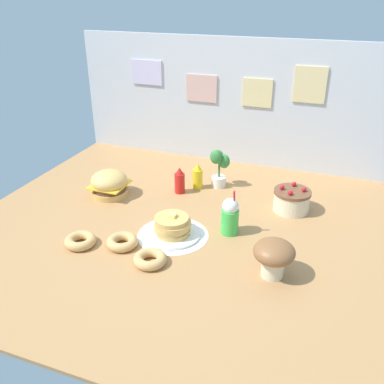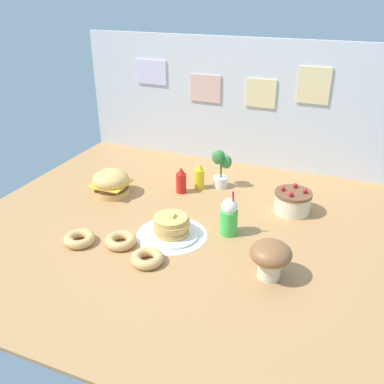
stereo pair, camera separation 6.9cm
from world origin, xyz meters
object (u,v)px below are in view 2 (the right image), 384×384
Objects in this scene: burger at (111,183)px; mustard_bottle at (199,177)px; cream_soda_cup at (229,217)px; donut_chocolate at (121,240)px; potted_plant at (221,167)px; pancake_stack at (171,227)px; ketchup_bottle at (181,181)px; mushroom_stool at (270,256)px; layer_cake at (293,202)px; donut_vanilla at (147,258)px; donut_pink_glaze at (79,239)px.

mustard_bottle is at bearing 30.77° from burger.
cream_soda_cup reaches higher than donut_chocolate.
pancake_stack is at bearing -94.41° from potted_plant.
burger is at bearing 168.52° from cream_soda_cup.
cream_soda_cup is at bearing -39.69° from ketchup_bottle.
mushroom_stool reaches higher than donut_chocolate.
pancake_stack is 1.36× the size of layer_cake.
donut_vanilla is (-0.59, -0.81, -0.04)m from layer_cake.
potted_plant is (0.27, 0.90, 0.12)m from donut_chocolate.
cream_soda_cup reaches higher than donut_vanilla.
cream_soda_cup is at bearing -53.00° from mustard_bottle.
cream_soda_cup reaches higher than donut_pink_glaze.
mustard_bottle reaches higher than donut_chocolate.
donut_chocolate is at bearing -94.17° from ketchup_bottle.
mushroom_stool is at bearing -89.17° from layer_cake.
potted_plant is (0.13, 0.08, 0.06)m from mustard_bottle.
mustard_bottle is 0.67× the size of cream_soda_cup.
donut_chocolate is at bearing 17.67° from donut_pink_glaze.
pancake_stack is 0.29m from donut_chocolate.
mustard_bottle is at bearing 171.44° from layer_cake.
cream_soda_cup reaches higher than ketchup_bottle.
donut_chocolate is (-0.51, -0.33, -0.08)m from cream_soda_cup.
donut_vanilla is 1.00m from potted_plant.
pancake_stack is 1.13× the size of cream_soda_cup.
burger is 0.88× the size of cream_soda_cup.
ketchup_bottle reaches higher than donut_vanilla.
ketchup_bottle is at bearing 25.18° from burger.
ketchup_bottle reaches higher than donut_chocolate.
mustard_bottle is (0.52, 0.31, 0.00)m from burger.
mustard_bottle is 0.61m from cream_soda_cup.
layer_cake is 0.56m from potted_plant.
mustard_bottle is 0.97m from donut_pink_glaze.
pancake_stack is at bearing -137.68° from layer_cake.
ketchup_bottle is 0.60m from cream_soda_cup.
donut_chocolate is at bearing 156.79° from donut_vanilla.
donut_pink_glaze is at bearing -174.49° from mushroom_stool.
ketchup_bottle and mustard_bottle have the same top height.
layer_cake reaches higher than pancake_stack.
layer_cake is 1.34× the size of donut_vanilla.
potted_plant reaches higher than layer_cake.
donut_vanilla is at bearing -125.22° from cream_soda_cup.
mustard_bottle is (-0.08, 0.63, 0.03)m from pancake_stack.
cream_soda_cup is 0.53m from donut_vanilla.
donut_chocolate is (0.22, 0.07, 0.00)m from donut_pink_glaze.
cream_soda_cup is 1.61× the size of donut_chocolate.
ketchup_bottle is (0.43, 0.20, 0.00)m from burger.
potted_plant is at bearing 121.85° from mushroom_stool.
donut_pink_glaze is 0.23m from donut_chocolate.
pancake_stack is 0.64m from mustard_bottle.
mushroom_stool reaches higher than layer_cake.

